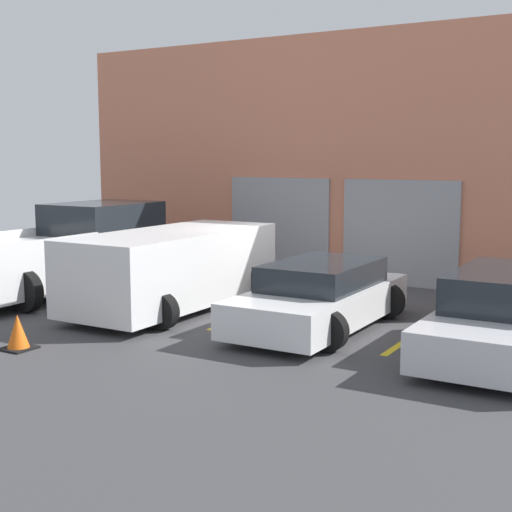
% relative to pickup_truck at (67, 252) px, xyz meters
% --- Properties ---
extents(ground_plane, '(28.00, 28.00, 0.00)m').
position_rel_pickup_truck_xyz_m(ground_plane, '(4.73, 1.41, -0.89)').
color(ground_plane, '#3D3D3F').
extents(shophouse_building, '(15.48, 0.68, 5.88)m').
position_rel_pickup_truck_xyz_m(shophouse_building, '(4.73, 4.70, 2.02)').
color(shophouse_building, '#D17A5B').
rests_on(shophouse_building, ground).
extents(pickup_truck, '(2.55, 5.43, 1.90)m').
position_rel_pickup_truck_xyz_m(pickup_truck, '(0.00, 0.00, 0.00)').
color(pickup_truck, white).
rests_on(pickup_truck, ground).
extents(sedan_white, '(2.14, 4.22, 1.16)m').
position_rel_pickup_truck_xyz_m(sedan_white, '(6.31, -0.29, -0.33)').
color(sedan_white, white).
rests_on(sedan_white, ground).
extents(sedan_side, '(2.33, 4.78, 1.54)m').
position_rel_pickup_truck_xyz_m(sedan_side, '(3.16, -0.31, -0.05)').
color(sedan_side, white).
rests_on(sedan_side, ground).
extents(van_right, '(2.23, 4.62, 1.26)m').
position_rel_pickup_truck_xyz_m(van_right, '(9.47, -0.28, -0.29)').
color(van_right, silver).
rests_on(van_right, ground).
extents(parking_stripe_far_left, '(0.12, 2.20, 0.01)m').
position_rel_pickup_truck_xyz_m(parking_stripe_far_left, '(-1.58, -0.32, -0.88)').
color(parking_stripe_far_left, gold).
rests_on(parking_stripe_far_left, ground).
extents(parking_stripe_left, '(0.12, 2.20, 0.01)m').
position_rel_pickup_truck_xyz_m(parking_stripe_left, '(1.58, -0.32, -0.88)').
color(parking_stripe_left, gold).
rests_on(parking_stripe_left, ground).
extents(parking_stripe_centre, '(0.12, 2.20, 0.01)m').
position_rel_pickup_truck_xyz_m(parking_stripe_centre, '(4.73, -0.32, -0.88)').
color(parking_stripe_centre, gold).
rests_on(parking_stripe_centre, ground).
extents(parking_stripe_right, '(0.12, 2.20, 0.01)m').
position_rel_pickup_truck_xyz_m(parking_stripe_right, '(7.89, -0.32, -0.88)').
color(parking_stripe_right, gold).
rests_on(parking_stripe_right, ground).
extents(traffic_cone, '(0.47, 0.47, 0.55)m').
position_rel_pickup_truck_xyz_m(traffic_cone, '(2.86, -3.93, -0.63)').
color(traffic_cone, black).
rests_on(traffic_cone, ground).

